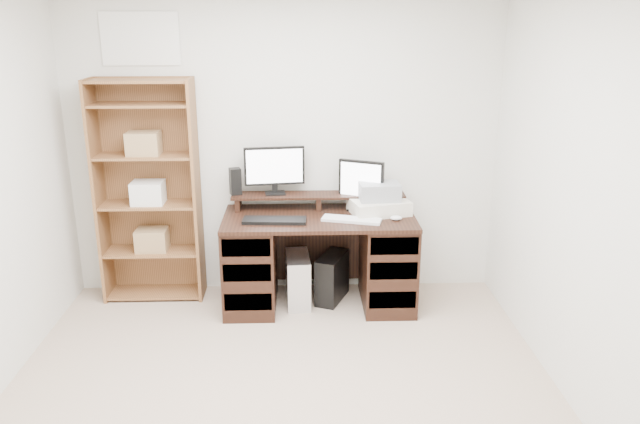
{
  "coord_description": "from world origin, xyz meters",
  "views": [
    {
      "loc": [
        0.13,
        -3.0,
        2.26
      ],
      "look_at": [
        0.28,
        1.43,
        0.85
      ],
      "focal_mm": 35.0,
      "sensor_mm": 36.0,
      "label": 1
    }
  ],
  "objects_px": {
    "desk": "(319,259)",
    "tower_black": "(332,277)",
    "printer": "(379,206)",
    "bookshelf": "(149,190)",
    "monitor_small": "(361,183)",
    "tower_silver": "(298,279)",
    "monitor_wide": "(274,168)"
  },
  "relations": [
    {
      "from": "tower_black",
      "to": "tower_silver",
      "type": "bearing_deg",
      "value": -147.51
    },
    {
      "from": "bookshelf",
      "to": "tower_black",
      "type": "bearing_deg",
      "value": -5.64
    },
    {
      "from": "monitor_wide",
      "to": "tower_black",
      "type": "height_order",
      "value": "monitor_wide"
    },
    {
      "from": "monitor_small",
      "to": "tower_black",
      "type": "height_order",
      "value": "monitor_small"
    },
    {
      "from": "tower_silver",
      "to": "bookshelf",
      "type": "height_order",
      "value": "bookshelf"
    },
    {
      "from": "bookshelf",
      "to": "desk",
      "type": "bearing_deg",
      "value": -8.88
    },
    {
      "from": "printer",
      "to": "desk",
      "type": "bearing_deg",
      "value": 174.11
    },
    {
      "from": "printer",
      "to": "tower_silver",
      "type": "distance_m",
      "value": 0.89
    },
    {
      "from": "desk",
      "to": "tower_black",
      "type": "distance_m",
      "value": 0.23
    },
    {
      "from": "desk",
      "to": "tower_silver",
      "type": "xyz_separation_m",
      "value": [
        -0.17,
        0.02,
        -0.18
      ]
    },
    {
      "from": "printer",
      "to": "bookshelf",
      "type": "bearing_deg",
      "value": 161.85
    },
    {
      "from": "desk",
      "to": "tower_black",
      "type": "height_order",
      "value": "desk"
    },
    {
      "from": "desk",
      "to": "tower_black",
      "type": "xyz_separation_m",
      "value": [
        0.11,
        0.07,
        -0.2
      ]
    },
    {
      "from": "printer",
      "to": "bookshelf",
      "type": "relative_size",
      "value": 0.24
    },
    {
      "from": "monitor_small",
      "to": "tower_silver",
      "type": "height_order",
      "value": "monitor_small"
    },
    {
      "from": "tower_silver",
      "to": "tower_black",
      "type": "bearing_deg",
      "value": 6.25
    },
    {
      "from": "desk",
      "to": "monitor_small",
      "type": "relative_size",
      "value": 3.69
    },
    {
      "from": "tower_black",
      "to": "desk",
      "type": "bearing_deg",
      "value": -125.27
    },
    {
      "from": "tower_silver",
      "to": "tower_black",
      "type": "distance_m",
      "value": 0.28
    },
    {
      "from": "monitor_wide",
      "to": "monitor_small",
      "type": "xyz_separation_m",
      "value": [
        0.69,
        -0.08,
        -0.11
      ]
    },
    {
      "from": "printer",
      "to": "bookshelf",
      "type": "distance_m",
      "value": 1.85
    },
    {
      "from": "desk",
      "to": "bookshelf",
      "type": "distance_m",
      "value": 1.48
    },
    {
      "from": "tower_black",
      "to": "printer",
      "type": "bearing_deg",
      "value": 22.17
    },
    {
      "from": "tower_black",
      "to": "monitor_small",
      "type": "bearing_deg",
      "value": 42.58
    },
    {
      "from": "desk",
      "to": "printer",
      "type": "height_order",
      "value": "printer"
    },
    {
      "from": "printer",
      "to": "tower_silver",
      "type": "relative_size",
      "value": 1.07
    },
    {
      "from": "monitor_wide",
      "to": "tower_black",
      "type": "xyz_separation_m",
      "value": [
        0.46,
        -0.17,
        -0.89
      ]
    },
    {
      "from": "monitor_wide",
      "to": "tower_black",
      "type": "relative_size",
      "value": 1.15
    },
    {
      "from": "printer",
      "to": "tower_silver",
      "type": "xyz_separation_m",
      "value": [
        -0.65,
        -0.04,
        -0.6
      ]
    },
    {
      "from": "printer",
      "to": "monitor_wide",
      "type": "bearing_deg",
      "value": 154.92
    },
    {
      "from": "bookshelf",
      "to": "tower_silver",
      "type": "bearing_deg",
      "value": -9.23
    },
    {
      "from": "desk",
      "to": "monitor_wide",
      "type": "height_order",
      "value": "monitor_wide"
    }
  ]
}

